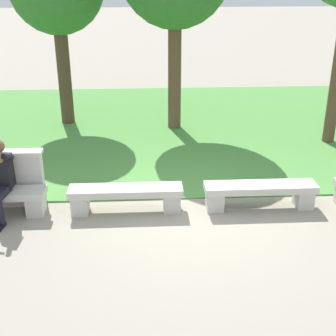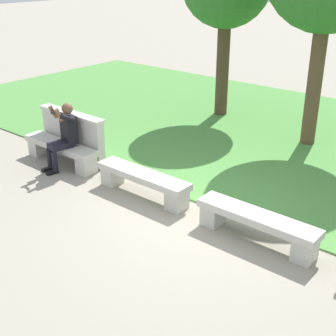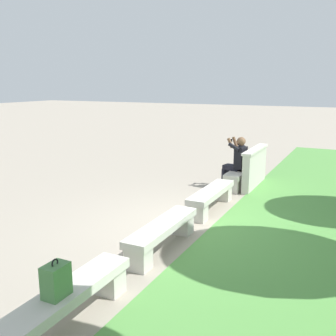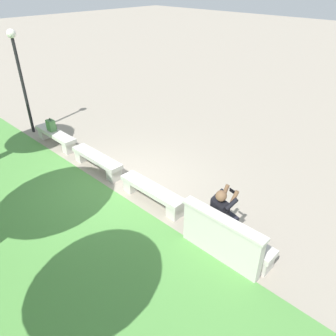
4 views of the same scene
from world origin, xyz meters
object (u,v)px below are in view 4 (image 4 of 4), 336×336
bench_mid (97,160)px  person_photographer (224,213)px  bench_near (152,192)px  backpack (51,125)px  bench_far (56,136)px  bench_main (230,238)px  lamp_post (19,67)px

bench_mid → person_photographer: person_photographer is taller
bench_mid → person_photographer: 4.32m
bench_near → backpack: bearing=-0.0°
bench_near → bench_far: bearing=0.0°
bench_main → person_photographer: person_photographer is taller
bench_main → bench_near: bearing=0.0°
bench_main → bench_far: (6.84, 0.00, 0.00)m
bench_far → backpack: bearing=-0.9°
lamp_post → backpack: bearing=-177.4°
bench_mid → bench_far: (2.28, 0.00, 0.00)m
bench_far → backpack: size_ratio=4.45×
bench_far → person_photographer: person_photographer is taller
bench_mid → bench_far: 2.28m
bench_near → lamp_post: bearing=0.6°
bench_mid → bench_far: bearing=0.0°
bench_far → backpack: (0.18, -0.00, 0.33)m
bench_mid → bench_far: size_ratio=1.00×
bench_near → bench_main: bearing=180.0°
bench_mid → bench_main: bearing=180.0°
bench_far → lamp_post: (1.54, 0.06, 1.98)m
bench_main → lamp_post: lamp_post is taller
bench_main → lamp_post: bearing=0.4°
bench_near → bench_far: 4.56m
bench_mid → lamp_post: lamp_post is taller
bench_near → lamp_post: (6.09, 0.06, 1.98)m
bench_mid → backpack: (2.46, -0.00, 0.33)m
person_photographer → bench_far: bearing=0.7°
bench_mid → lamp_post: 4.30m
bench_main → backpack: backpack is taller
bench_near → person_photographer: person_photographer is taller
backpack → person_photographer: bearing=-179.4°
lamp_post → bench_mid: bearing=-179.1°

